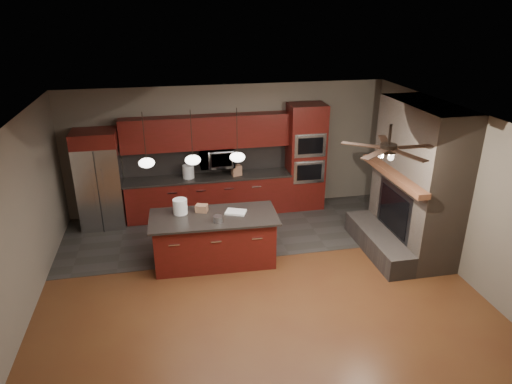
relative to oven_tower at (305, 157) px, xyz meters
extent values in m
plane|color=#59351A|center=(-1.70, -2.69, -1.19)|extent=(7.00, 7.00, 0.00)
cube|color=white|center=(-1.70, -2.69, 1.61)|extent=(7.00, 6.00, 0.02)
cube|color=#625B4F|center=(-1.70, 0.31, 0.21)|extent=(7.00, 0.02, 2.80)
cube|color=#625B4F|center=(1.80, -2.69, 0.21)|extent=(0.02, 6.00, 2.80)
cube|color=#625B4F|center=(-5.20, -2.69, 0.21)|extent=(0.02, 6.00, 2.80)
cube|color=#312F2C|center=(-1.70, -0.89, -1.19)|extent=(7.00, 2.40, 0.01)
cube|color=brown|center=(1.40, -2.29, 0.21)|extent=(0.80, 2.00, 2.80)
cube|color=#463F3A|center=(0.75, -2.29, -0.99)|extent=(0.50, 2.00, 0.40)
cube|color=#2D2D30|center=(1.02, -2.29, -0.37)|extent=(0.05, 1.20, 0.95)
cube|color=black|center=(1.00, -2.29, -0.37)|extent=(0.02, 1.00, 0.75)
cube|color=brown|center=(0.90, -2.29, 0.36)|extent=(0.22, 2.10, 0.10)
cube|color=#581210|center=(-2.18, 0.01, -0.76)|extent=(3.55, 0.60, 0.86)
cube|color=black|center=(-2.18, 0.01, -0.31)|extent=(3.59, 0.64, 0.04)
cube|color=black|center=(-2.18, 0.29, 0.01)|extent=(3.55, 0.03, 0.60)
cube|color=#581210|center=(-2.18, 0.13, 0.66)|extent=(3.55, 0.35, 0.70)
cube|color=#581210|center=(0.00, 0.01, 0.00)|extent=(0.80, 0.60, 2.38)
cube|color=silver|center=(0.00, -0.30, -0.24)|extent=(0.70, 0.03, 0.52)
cube|color=black|center=(0.00, -0.32, -0.24)|extent=(0.55, 0.02, 0.35)
cube|color=silver|center=(0.00, -0.30, 0.36)|extent=(0.70, 0.03, 0.52)
cube|color=black|center=(0.00, -0.32, 0.36)|extent=(0.55, 0.02, 0.35)
imported|color=silver|center=(-1.98, 0.06, 0.11)|extent=(0.73, 0.41, 0.50)
cube|color=silver|center=(-4.41, -0.07, -0.32)|extent=(0.88, 0.72, 1.75)
cube|color=#2D2D30|center=(-4.41, -0.44, -0.32)|extent=(0.02, 0.02, 1.73)
cube|color=silver|center=(-4.51, -0.45, -0.26)|extent=(0.03, 0.03, 0.88)
cube|color=silver|center=(-4.31, -0.45, -0.26)|extent=(0.03, 0.03, 0.88)
cube|color=#581210|center=(-4.41, -0.08, 0.71)|extent=(0.88, 0.72, 0.30)
cube|color=#581210|center=(-2.30, -2.04, -0.75)|extent=(2.12, 0.94, 0.88)
cube|color=black|center=(-2.30, -2.04, -0.29)|extent=(2.27, 1.10, 0.04)
cylinder|color=white|center=(-2.86, -1.81, -0.14)|extent=(0.30, 0.30, 0.27)
cylinder|color=#A5A5AA|center=(-2.25, -2.28, -0.22)|extent=(0.17, 0.17, 0.11)
cube|color=white|center=(-1.89, -1.99, -0.25)|extent=(0.42, 0.36, 0.03)
cube|color=#91664B|center=(-2.48, -1.81, -0.21)|extent=(0.24, 0.21, 0.13)
cylinder|color=silver|center=(-2.60, 0.01, -0.15)|extent=(0.31, 0.31, 0.28)
cube|color=#98694E|center=(-1.57, -0.04, -0.18)|extent=(0.23, 0.20, 0.22)
cylinder|color=black|center=(-3.35, -1.99, 1.22)|extent=(0.01, 0.01, 0.78)
ellipsoid|color=white|center=(-3.35, -1.99, 0.77)|extent=(0.26, 0.26, 0.16)
cylinder|color=black|center=(-2.60, -1.99, 1.22)|extent=(0.01, 0.01, 0.78)
ellipsoid|color=white|center=(-2.60, -1.99, 0.77)|extent=(0.26, 0.26, 0.16)
cylinder|color=black|center=(-1.85, -1.99, 1.22)|extent=(0.01, 0.01, 0.78)
ellipsoid|color=white|center=(-1.85, -1.99, 0.77)|extent=(0.26, 0.26, 0.16)
cylinder|color=black|center=(0.10, -3.49, 1.46)|extent=(0.04, 0.04, 0.30)
cylinder|color=black|center=(0.10, -3.49, 1.26)|extent=(0.24, 0.24, 0.12)
cube|color=black|center=(0.48, -3.49, 1.26)|extent=(0.60, 0.12, 0.01)
cube|color=black|center=(0.22, -3.13, 1.26)|extent=(0.30, 0.61, 0.01)
cube|color=black|center=(-0.21, -3.27, 1.26)|extent=(0.56, 0.45, 0.01)
cube|color=black|center=(-0.21, -3.72, 1.26)|extent=(0.56, 0.45, 0.01)
cube|color=black|center=(0.22, -3.85, 1.26)|extent=(0.30, 0.61, 0.01)
camera|label=1|loc=(-3.00, -9.25, 3.19)|focal=32.00mm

